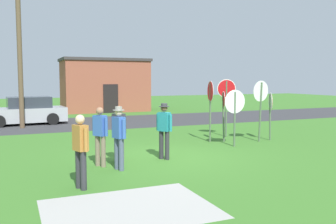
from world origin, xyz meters
name	(u,v)px	position (x,y,z in m)	size (l,w,h in m)	color
ground_plane	(166,157)	(0.00, 0.00, 0.00)	(80.00, 80.00, 0.00)	#3D7528
street_asphalt	(97,123)	(0.00, 10.13, 0.00)	(60.00, 6.40, 0.01)	#38383A
concrete_path	(129,209)	(-2.43, -4.00, 0.00)	(3.20, 2.40, 0.01)	#ADAAA3
building_background	(105,85)	(2.22, 17.55, 2.02)	(6.52, 3.81, 4.02)	brown
utility_pole	(20,53)	(-3.99, 9.29, 3.78)	(1.80, 0.24, 7.21)	brown
parked_car_on_street	(26,112)	(-3.75, 10.93, 0.69)	(4.42, 2.26, 1.51)	#A5A8AD
stop_sign_leaning_left	(210,100)	(2.73, 1.99, 1.67)	(0.21, 0.80, 2.41)	#51664C
stop_sign_nearest	(223,108)	(3.24, 1.82, 1.34)	(0.27, 0.59, 2.00)	#51664C
stop_sign_center_cluster	(235,108)	(3.07, 0.77, 1.43)	(0.86, 0.07, 2.09)	#51664C
stop_sign_rear_right	(226,97)	(4.01, 2.86, 1.70)	(0.74, 0.31, 2.47)	#51664C
stop_sign_leaning_right	(261,100)	(4.59, 1.27, 1.67)	(0.82, 0.20, 2.42)	#51664C
stop_sign_tallest	(270,108)	(5.17, 1.40, 1.31)	(0.38, 0.68, 1.94)	#51664C
person_near_signs	(119,134)	(-1.78, -0.98, 0.98)	(0.32, 0.55, 1.74)	#4C5670
person_holding_notes	(164,128)	(-0.13, -0.21, 0.98)	(0.38, 0.50, 1.74)	#2D2D33
person_with_sunhat	(119,131)	(-1.53, -0.08, 0.95)	(0.37, 0.51, 1.69)	#7A6B56
person_in_blue	(100,133)	(-2.16, -0.37, 0.95)	(0.38, 0.50, 1.69)	#7A6B56
person_in_teal	(81,147)	(-3.04, -2.34, 0.95)	(0.33, 0.54, 1.69)	#2D2D33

